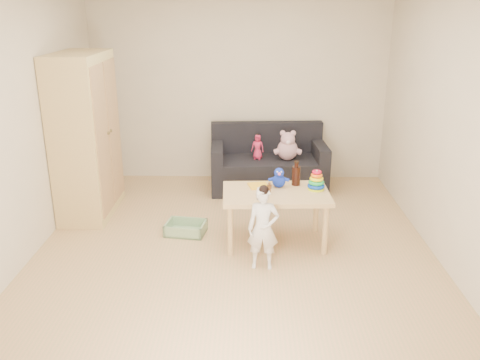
{
  "coord_description": "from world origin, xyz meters",
  "views": [
    {
      "loc": [
        0.14,
        -4.68,
        2.39
      ],
      "look_at": [
        0.05,
        0.25,
        0.65
      ],
      "focal_mm": 38.0,
      "sensor_mm": 36.0,
      "label": 1
    }
  ],
  "objects_px": {
    "sofa": "(268,173)",
    "toddler": "(263,229)",
    "play_table": "(275,217)",
    "wardrobe": "(86,136)"
  },
  "relations": [
    {
      "from": "wardrobe",
      "to": "play_table",
      "type": "relative_size",
      "value": 1.74
    },
    {
      "from": "play_table",
      "to": "toddler",
      "type": "xyz_separation_m",
      "value": [
        -0.14,
        -0.53,
        0.11
      ]
    },
    {
      "from": "sofa",
      "to": "toddler",
      "type": "xyz_separation_m",
      "value": [
        -0.12,
        -2.16,
        0.18
      ]
    },
    {
      "from": "wardrobe",
      "to": "sofa",
      "type": "relative_size",
      "value": 1.23
    },
    {
      "from": "sofa",
      "to": "play_table",
      "type": "height_order",
      "value": "play_table"
    },
    {
      "from": "wardrobe",
      "to": "sofa",
      "type": "bearing_deg",
      "value": 21.61
    },
    {
      "from": "sofa",
      "to": "toddler",
      "type": "distance_m",
      "value": 2.17
    },
    {
      "from": "play_table",
      "to": "wardrobe",
      "type": "bearing_deg",
      "value": 159.86
    },
    {
      "from": "wardrobe",
      "to": "play_table",
      "type": "xyz_separation_m",
      "value": [
        2.15,
        -0.79,
        -0.65
      ]
    },
    {
      "from": "wardrobe",
      "to": "sofa",
      "type": "xyz_separation_m",
      "value": [
        2.13,
        0.84,
        -0.72
      ]
    }
  ]
}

